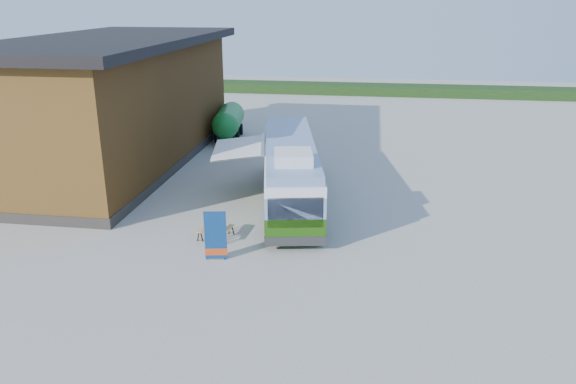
% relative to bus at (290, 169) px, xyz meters
% --- Properties ---
extents(ground, '(100.00, 100.00, 0.00)m').
position_rel_bus_xyz_m(ground, '(-0.83, -4.56, -1.72)').
color(ground, '#BCB7AD').
rests_on(ground, ground).
extents(barn, '(9.60, 21.20, 7.50)m').
position_rel_bus_xyz_m(barn, '(-11.33, 5.44, 1.87)').
color(barn, brown).
rests_on(barn, ground).
extents(hedge, '(40.00, 3.00, 1.00)m').
position_rel_bus_xyz_m(hedge, '(7.17, 33.44, -1.22)').
color(hedge, '#264419').
rests_on(hedge, ground).
extents(bus, '(4.58, 11.96, 3.60)m').
position_rel_bus_xyz_m(bus, '(0.00, 0.00, 0.00)').
color(bus, '#2D6310').
rests_on(bus, ground).
extents(awning, '(3.19, 4.42, 0.51)m').
position_rel_bus_xyz_m(awning, '(-2.46, 0.46, 0.90)').
color(awning, white).
rests_on(awning, ground).
extents(banner, '(0.86, 0.29, 2.00)m').
position_rel_bus_xyz_m(banner, '(-1.91, -6.73, -0.90)').
color(banner, navy).
rests_on(banner, ground).
extents(picnic_table, '(1.38, 1.25, 0.73)m').
position_rel_bus_xyz_m(picnic_table, '(-2.48, -4.74, -1.17)').
color(picnic_table, tan).
rests_on(picnic_table, ground).
extents(person_a, '(0.80, 0.70, 1.84)m').
position_rel_bus_xyz_m(person_a, '(-0.99, 0.76, -0.80)').
color(person_a, '#999999').
rests_on(person_a, ground).
extents(person_b, '(1.09, 1.13, 1.83)m').
position_rel_bus_xyz_m(person_b, '(-0.58, 2.04, -0.80)').
color(person_b, '#999999').
rests_on(person_b, ground).
extents(slurry_tanker, '(2.35, 6.15, 2.28)m').
position_rel_bus_xyz_m(slurry_tanker, '(-6.27, 12.51, -0.40)').
color(slurry_tanker, '#167B2C').
rests_on(slurry_tanker, ground).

